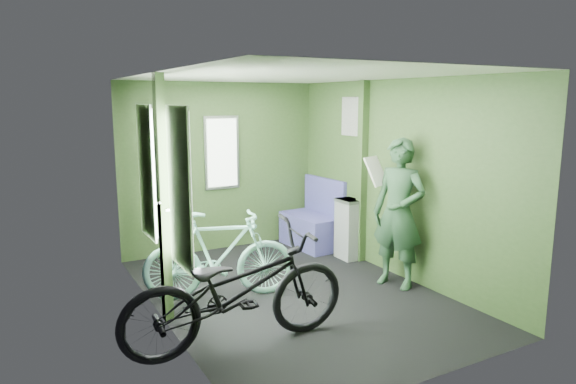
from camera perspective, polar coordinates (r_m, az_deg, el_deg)
name	(u,v)px	position (r m, az deg, el deg)	size (l,w,h in m)	color
room	(288,161)	(5.31, -0.03, 3.43)	(4.00, 4.02, 2.31)	black
bicycle_black	(239,348)	(4.54, -5.50, -16.87)	(0.68, 1.96, 1.03)	black
bicycle_mint	(221,298)	(5.57, -7.50, -11.61)	(0.45, 1.58, 0.95)	#75B8A7
passenger	(399,213)	(5.78, 12.18, -2.31)	(0.59, 0.77, 1.66)	#284B2F
waste_box	(348,229)	(6.77, 6.74, -4.10)	(0.23, 0.33, 0.79)	gray
bench_seat	(313,227)	(7.31, 2.76, -3.86)	(0.57, 0.95, 0.97)	navy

